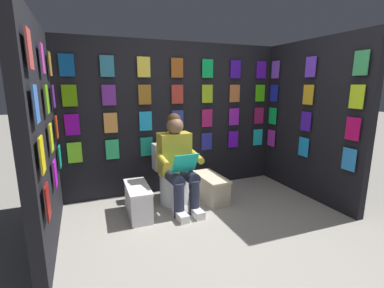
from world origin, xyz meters
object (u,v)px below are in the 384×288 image
(comic_longbox_near, at_px, (211,188))
(comic_longbox_far, at_px, (138,201))
(toilet, at_px, (172,177))
(person_reading, at_px, (178,162))

(comic_longbox_near, bearing_deg, comic_longbox_far, 2.64)
(toilet, distance_m, comic_longbox_near, 0.54)
(person_reading, distance_m, comic_longbox_far, 0.66)
(person_reading, relative_size, comic_longbox_near, 1.86)
(toilet, bearing_deg, comic_longbox_near, 158.51)
(toilet, height_order, comic_longbox_far, toilet)
(comic_longbox_far, bearing_deg, person_reading, -174.70)
(toilet, xyz_separation_m, comic_longbox_far, (0.51, 0.26, -0.14))
(person_reading, height_order, comic_longbox_far, person_reading)
(comic_longbox_near, bearing_deg, person_reading, 4.47)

